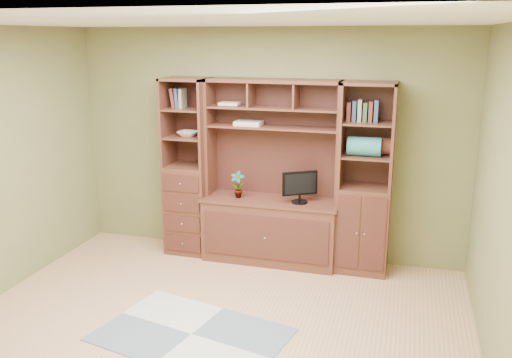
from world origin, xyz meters
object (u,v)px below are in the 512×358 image
(left_tower, at_px, (188,167))
(center_hutch, at_px, (271,174))
(right_tower, at_px, (365,179))
(monitor, at_px, (300,181))

(left_tower, bearing_deg, center_hutch, -2.29)
(right_tower, relative_size, monitor, 4.22)
(right_tower, height_order, monitor, right_tower)
(right_tower, bearing_deg, center_hutch, -177.77)
(left_tower, height_order, monitor, left_tower)
(left_tower, xyz_separation_m, monitor, (1.33, -0.07, -0.05))
(center_hutch, height_order, right_tower, same)
(center_hutch, bearing_deg, right_tower, 2.23)
(left_tower, bearing_deg, monitor, -3.22)
(center_hutch, height_order, monitor, center_hutch)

